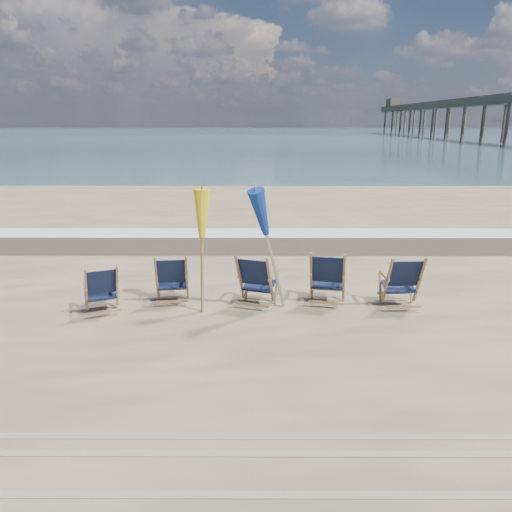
% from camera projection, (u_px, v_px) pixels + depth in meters
% --- Properties ---
extents(ocean, '(400.00, 400.00, 0.00)m').
position_uv_depth(ocean, '(258.00, 134.00, 131.20)').
color(ocean, '#3D5C66').
rests_on(ocean, ground).
extents(surf_foam, '(200.00, 1.40, 0.01)m').
position_uv_depth(surf_foam, '(257.00, 233.00, 15.69)').
color(surf_foam, silver).
rests_on(surf_foam, ground).
extents(wet_sand_strip, '(200.00, 2.60, 0.00)m').
position_uv_depth(wet_sand_strip, '(257.00, 244.00, 14.25)').
color(wet_sand_strip, '#42362A').
rests_on(wet_sand_strip, ground).
extents(tire_tracks, '(80.00, 1.30, 0.01)m').
position_uv_depth(tire_tracks, '(254.00, 473.00, 4.98)').
color(tire_tracks, gray).
rests_on(tire_tracks, ground).
extents(beach_chair_0, '(0.83, 0.88, 0.96)m').
position_uv_depth(beach_chair_0, '(117.00, 288.00, 9.03)').
color(beach_chair_0, '#111832').
rests_on(beach_chair_0, ground).
extents(beach_chair_1, '(0.73, 0.80, 1.01)m').
position_uv_depth(beach_chair_1, '(187.00, 279.00, 9.48)').
color(beach_chair_1, '#111832').
rests_on(beach_chair_1, ground).
extents(beach_chair_2, '(0.88, 0.93, 1.06)m').
position_uv_depth(beach_chair_2, '(270.00, 283.00, 9.18)').
color(beach_chair_2, '#111832').
rests_on(beach_chair_2, ground).
extents(beach_chair_3, '(0.84, 0.91, 1.09)m').
position_uv_depth(beach_chair_3, '(344.00, 279.00, 9.31)').
color(beach_chair_3, '#111832').
rests_on(beach_chair_3, ground).
extents(beach_chair_4, '(0.71, 0.79, 1.07)m').
position_uv_depth(beach_chair_4, '(420.00, 282.00, 9.18)').
color(beach_chair_4, '#111832').
rests_on(beach_chair_4, ground).
extents(umbrella_yellow, '(0.30, 0.30, 2.23)m').
position_uv_depth(umbrella_yellow, '(201.00, 221.00, 8.78)').
color(umbrella_yellow, olive).
rests_on(umbrella_yellow, ground).
extents(umbrella_blue, '(0.30, 0.30, 2.43)m').
position_uv_depth(umbrella_blue, '(272.00, 211.00, 8.70)').
color(umbrella_blue, '#A5A5AD').
rests_on(umbrella_blue, ground).
extents(fishing_pier, '(4.40, 140.00, 9.30)m').
position_uv_depth(fishing_pier, '(501.00, 113.00, 77.76)').
color(fishing_pier, '#4F4639').
rests_on(fishing_pier, ground).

